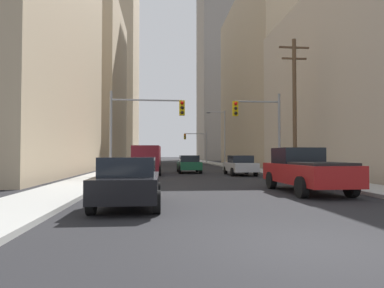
{
  "coord_description": "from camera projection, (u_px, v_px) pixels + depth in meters",
  "views": [
    {
      "loc": [
        -2.62,
        -5.7,
        1.61
      ],
      "look_at": [
        0.0,
        22.17,
        2.45
      ],
      "focal_mm": 32.23,
      "sensor_mm": 36.0,
      "label": 1
    }
  ],
  "objects": [
    {
      "name": "sedan_silver",
      "position": [
        240.0,
        165.0,
        26.54
      ],
      "size": [
        1.95,
        4.25,
        1.52
      ],
      "color": "#B7BABF",
      "rests_on": "ground"
    },
    {
      "name": "sedan_green",
      "position": [
        189.0,
        164.0,
        29.91
      ],
      "size": [
        1.95,
        4.23,
        1.52
      ],
      "color": "#195938",
      "rests_on": "ground"
    },
    {
      "name": "cargo_van_maroon",
      "position": [
        147.0,
        158.0,
        27.23
      ],
      "size": [
        2.16,
        5.27,
        2.26
      ],
      "color": "maroon",
      "rests_on": "ground"
    },
    {
      "name": "ground_plane",
      "position": [
        314.0,
        248.0,
        5.87
      ],
      "size": [
        400.0,
        400.0,
        0.0
      ],
      "primitive_type": "plane",
      "color": "black"
    },
    {
      "name": "traffic_signal_near_left",
      "position": [
        144.0,
        118.0,
        23.97
      ],
      "size": [
        5.21,
        0.44,
        6.0
      ],
      "color": "gray",
      "rests_on": "ground"
    },
    {
      "name": "traffic_signal_near_right",
      "position": [
        259.0,
        121.0,
        24.73
      ],
      "size": [
        3.51,
        0.44,
        6.0
      ],
      "color": "gray",
      "rests_on": "ground"
    },
    {
      "name": "building_right_mid_block",
      "position": [
        282.0,
        80.0,
        53.87
      ],
      "size": [
        14.27,
        28.77,
        26.39
      ],
      "primitive_type": "cube",
      "color": "tan",
      "rests_on": "ground"
    },
    {
      "name": "building_right_far_highrise",
      "position": [
        231.0,
        55.0,
        97.25
      ],
      "size": [
        17.45,
        18.23,
        59.15
      ],
      "primitive_type": "cube",
      "color": "gray",
      "rests_on": "ground"
    },
    {
      "name": "building_left_far_tower",
      "position": [
        110.0,
        67.0,
        96.92
      ],
      "size": [
        14.77,
        25.08,
        52.66
      ],
      "primitive_type": "cube",
      "color": "tan",
      "rests_on": "ground"
    },
    {
      "name": "traffic_signal_far_right",
      "position": [
        197.0,
        141.0,
        63.12
      ],
      "size": [
        4.29,
        0.44,
        6.0
      ],
      "color": "gray",
      "rests_on": "ground"
    },
    {
      "name": "sedan_black",
      "position": [
        129.0,
        182.0,
        10.54
      ],
      "size": [
        1.95,
        4.22,
        1.52
      ],
      "color": "black",
      "rests_on": "ground"
    },
    {
      "name": "sidewalk_left",
      "position": [
        134.0,
        164.0,
        55.01
      ],
      "size": [
        2.56,
        160.0,
        0.15
      ],
      "primitive_type": "cube",
      "color": "#9E9E99",
      "rests_on": "ground"
    },
    {
      "name": "sidewalk_right",
      "position": [
        217.0,
        164.0,
        56.26
      ],
      "size": [
        2.56,
        160.0,
        0.15
      ],
      "primitive_type": "cube",
      "color": "#9E9E99",
      "rests_on": "ground"
    },
    {
      "name": "building_left_mid_office",
      "position": [
        67.0,
        86.0,
        54.24
      ],
      "size": [
        16.55,
        19.75,
        24.83
      ],
      "primitive_type": "cube",
      "color": "tan",
      "rests_on": "ground"
    },
    {
      "name": "sedan_grey",
      "position": [
        153.0,
        160.0,
        47.22
      ],
      "size": [
        1.95,
        4.25,
        1.52
      ],
      "color": "slate",
      "rests_on": "ground"
    },
    {
      "name": "street_lamp_right",
      "position": [
        222.0,
        132.0,
        46.17
      ],
      "size": [
        2.58,
        0.32,
        7.5
      ],
      "color": "gray",
      "rests_on": "ground"
    },
    {
      "name": "utility_pole_right",
      "position": [
        295.0,
        104.0,
        24.47
      ],
      "size": [
        2.2,
        0.28,
        9.85
      ],
      "color": "brown",
      "rests_on": "ground"
    },
    {
      "name": "pickup_truck_red",
      "position": [
        305.0,
        170.0,
        14.58
      ],
      "size": [
        2.2,
        5.44,
        1.9
      ],
      "color": "maroon",
      "rests_on": "ground"
    }
  ]
}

